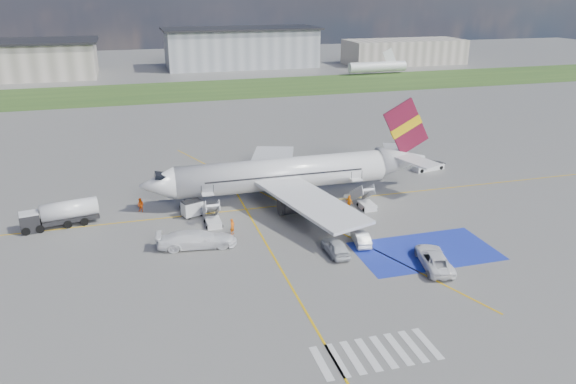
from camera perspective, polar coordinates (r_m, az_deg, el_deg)
name	(u,v)px	position (r m, az deg, el deg)	size (l,w,h in m)	color
ground	(318,246)	(57.79, 3.11, -5.54)	(400.00, 400.00, 0.00)	#60605E
grass_strip	(197,90)	(147.26, -9.24, 10.15)	(400.00, 30.00, 0.01)	#2D4C1E
taxiway_line_main	(286,205)	(68.27, -0.18, -1.34)	(120.00, 0.20, 0.01)	gold
taxiway_line_cross	(301,303)	(48.05, 1.33, -11.25)	(0.20, 60.00, 0.01)	gold
taxiway_line_diag	(286,205)	(68.27, -0.18, -1.34)	(0.20, 60.00, 0.01)	gold
staging_box	(425,251)	(58.41, 13.78, -5.84)	(14.00, 8.00, 0.01)	#1B2DA5
crosswalk	(376,353)	(42.87, 8.92, -15.87)	(9.00, 4.00, 0.01)	silver
terminal_centre	(241,48)	(188.79, -4.76, 14.35)	(48.00, 18.00, 12.00)	gray
terminal_east	(404,52)	(200.84, 11.71, 13.79)	(40.00, 16.00, 8.00)	gray
airliner	(293,173)	(69.32, 0.56, 1.98)	(36.81, 32.95, 11.92)	silver
airstairs_fwd	(213,219)	(63.23, -7.66, -2.74)	(1.90, 5.20, 3.60)	silver
airstairs_aft	(366,202)	(68.07, 7.89, -1.05)	(1.90, 5.20, 3.60)	silver
fuel_tanker	(60,216)	(66.96, -22.13, -2.28)	(8.40, 3.66, 2.78)	black
gpu_cart	(192,209)	(65.69, -9.70, -1.74)	(2.61, 2.10, 1.89)	silver
belt_loader	(428,167)	(83.83, 14.07, 2.45)	(5.27, 2.65, 1.52)	silver
car_silver_a	(336,247)	(56.01, 4.85, -5.58)	(1.84, 4.57, 1.56)	silver
car_silver_b	(361,238)	(58.46, 7.41, -4.66)	(1.41, 4.04, 1.33)	silver
van_white_a	(434,256)	(55.28, 14.62, -6.35)	(2.41, 5.24, 1.96)	white
van_white_b	(197,237)	(57.84, -9.27, -4.49)	(2.44, 6.00, 2.35)	white
crew_fwd	(232,227)	(60.40, -5.67, -3.51)	(0.65, 0.42, 1.77)	#DD580B
crew_nose	(141,205)	(68.18, -14.74, -1.30)	(0.83, 0.65, 1.71)	#F1580C
crew_aft	(349,203)	(66.97, 6.23, -1.07)	(1.07, 0.44, 1.82)	orange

